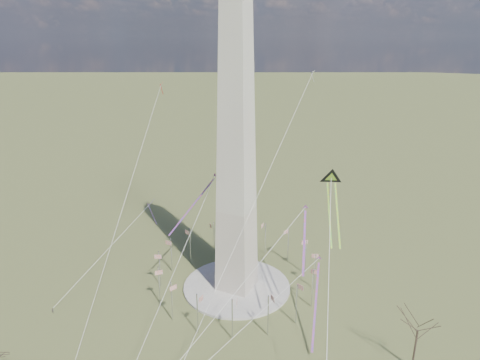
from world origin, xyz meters
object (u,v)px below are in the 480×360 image
at_px(person_west, 53,310).
at_px(kite_delta_black, 331,182).
at_px(tree_near, 418,328).
at_px(washington_monument, 236,150).

height_order(person_west, kite_delta_black, kite_delta_black).
bearing_deg(person_west, tree_near, -151.35).
xyz_separation_m(washington_monument, person_west, (-45.35, -36.55, -47.09)).
bearing_deg(person_west, kite_delta_black, -135.84).
height_order(washington_monument, kite_delta_black, washington_monument).
distance_m(washington_monument, person_west, 74.90).
height_order(tree_near, kite_delta_black, kite_delta_black).
height_order(washington_monument, person_west, washington_monument).
distance_m(tree_near, kite_delta_black, 43.48).
xyz_separation_m(tree_near, kite_delta_black, (-27.66, 17.07, 28.88)).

